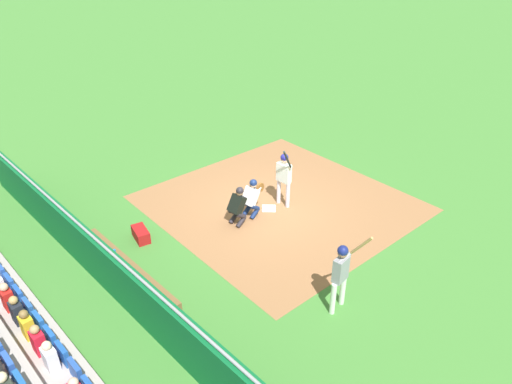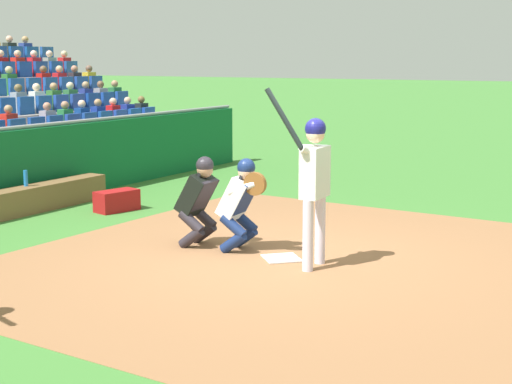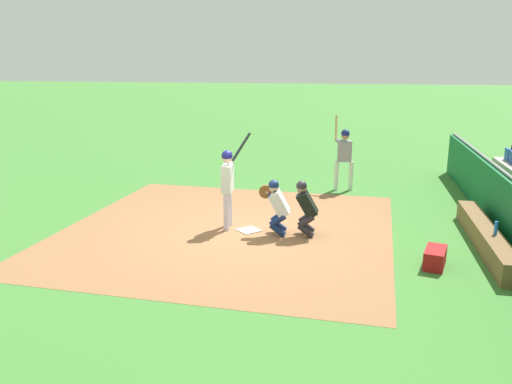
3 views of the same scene
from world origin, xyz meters
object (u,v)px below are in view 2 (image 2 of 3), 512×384
home_plate_marker (281,258)px  water_bottle_on_bench (26,178)px  batter_at_plate (314,175)px  catcher_crouching (241,199)px  equipment_duffel_bag (117,201)px  dugout_bench (8,204)px  home_plate_umpire (199,197)px

home_plate_marker → water_bottle_on_bench: size_ratio=1.64×
batter_at_plate → catcher_crouching: batter_at_plate is taller
home_plate_marker → equipment_duffel_bag: size_ratio=0.61×
dugout_bench → equipment_duffel_bag: size_ratio=5.85×
home_plate_umpire → home_plate_marker: bearing=88.2°
water_bottle_on_bench → equipment_duffel_bag: water_bottle_on_bench is taller
batter_at_plate → dugout_bench: bearing=-92.4°
equipment_duffel_bag → home_plate_marker: bearing=84.4°
home_plate_marker → water_bottle_on_bench: water_bottle_on_bench is taller
home_plate_marker → equipment_duffel_bag: equipment_duffel_bag is taller
home_plate_marker → catcher_crouching: bearing=-98.0°
home_plate_umpire → catcher_crouching: bearing=94.6°
water_bottle_on_bench → catcher_crouching: bearing=84.2°
batter_at_plate → home_plate_umpire: (-0.19, -1.81, -0.46)m
dugout_bench → batter_at_plate: bearing=87.6°
equipment_duffel_bag → batter_at_plate: bearing=84.8°
home_plate_marker → home_plate_umpire: bearing=-91.8°
home_plate_marker → home_plate_umpire: size_ratio=0.35×
home_plate_marker → equipment_duffel_bag: (-1.38, -3.90, 0.16)m
dugout_bench → water_bottle_on_bench: 0.58m
home_plate_marker → home_plate_umpire: home_plate_umpire is taller
batter_at_plate → equipment_duffel_bag: batter_at_plate is taller
water_bottle_on_bench → equipment_duffel_bag: (-0.83, 1.23, -0.40)m
batter_at_plate → home_plate_umpire: batter_at_plate is taller
batter_at_plate → catcher_crouching: (-0.24, -1.18, -0.44)m
equipment_duffel_bag → home_plate_umpire: bearing=76.6°
catcher_crouching → home_plate_umpire: 0.64m
batter_at_plate → home_plate_umpire: bearing=-95.8°
batter_at_plate → equipment_duffel_bag: 4.77m
catcher_crouching → equipment_duffel_bag: catcher_crouching is taller
catcher_crouching → equipment_duffel_bag: (-1.29, -3.24, -0.53)m
home_plate_marker → catcher_crouching: (-0.09, -0.66, 0.69)m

